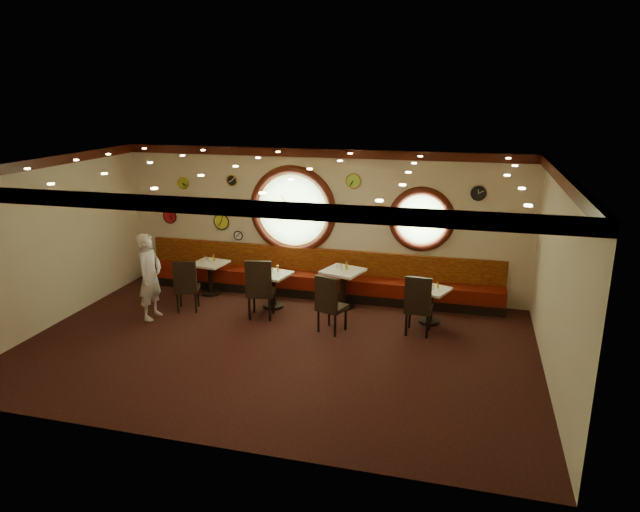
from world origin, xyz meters
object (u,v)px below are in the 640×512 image
at_px(condiment_a_pepper, 208,260).
at_px(waiter, 150,276).
at_px(chair_d, 418,301).
at_px(condiment_d_salt, 427,285).
at_px(condiment_b_salt, 273,270).
at_px(condiment_d_bottle, 438,285).
at_px(condiment_b_pepper, 272,272).
at_px(condiment_d_pepper, 433,287).
at_px(chair_b, 260,285).
at_px(chair_c, 329,300).
at_px(condiment_a_salt, 206,259).
at_px(table_c, 343,284).
at_px(chair_a, 186,282).
at_px(table_d, 430,301).
at_px(condiment_c_pepper, 341,267).
at_px(condiment_b_bottle, 278,269).
at_px(table_a, 210,274).
at_px(condiment_c_salt, 337,267).
at_px(condiment_c_bottle, 347,265).
at_px(condiment_a_bottle, 214,258).
at_px(table_b, 273,286).

relative_size(condiment_a_pepper, waiter, 0.05).
relative_size(chair_d, condiment_d_salt, 6.30).
relative_size(condiment_b_salt, condiment_d_bottle, 0.64).
relative_size(condiment_b_pepper, condiment_d_pepper, 0.98).
xyz_separation_m(chair_b, condiment_a_pepper, (-1.62, 1.07, 0.08)).
bearing_deg(chair_c, condiment_b_salt, 163.33).
bearing_deg(condiment_a_salt, condiment_b_salt, -13.98).
relative_size(table_c, chair_a, 1.36).
height_order(table_d, condiment_d_pepper, condiment_d_pepper).
xyz_separation_m(condiment_a_salt, condiment_b_salt, (1.71, -0.43, -0.01)).
xyz_separation_m(chair_d, condiment_c_pepper, (-1.68, 1.04, 0.21)).
bearing_deg(chair_d, chair_c, -165.61).
xyz_separation_m(chair_a, condiment_b_bottle, (1.70, 0.80, 0.19)).
bearing_deg(chair_c, table_a, 174.39).
xyz_separation_m(chair_b, chair_c, (1.48, -0.32, -0.06)).
height_order(condiment_a_pepper, condiment_b_pepper, same).
relative_size(table_a, condiment_b_salt, 8.68).
bearing_deg(condiment_c_salt, condiment_a_pepper, 179.91).
xyz_separation_m(condiment_d_salt, waiter, (-5.28, -1.15, 0.10)).
distance_m(table_c, condiment_b_bottle, 1.39).
bearing_deg(condiment_b_bottle, condiment_b_pepper, -119.29).
bearing_deg(condiment_c_bottle, condiment_a_bottle, 178.22).
bearing_deg(chair_a, condiment_d_bottle, -10.40).
height_order(table_d, chair_b, chair_b).
bearing_deg(condiment_b_bottle, chair_b, -97.92).
distance_m(table_a, condiment_a_bottle, 0.37).
xyz_separation_m(chair_c, condiment_b_salt, (-1.47, 1.05, 0.14)).
relative_size(condiment_a_salt, condiment_b_pepper, 1.19).
relative_size(table_a, condiment_b_bottle, 5.25).
bearing_deg(waiter, table_c, -64.67).
bearing_deg(condiment_d_salt, condiment_a_bottle, 173.88).
xyz_separation_m(chair_d, condiment_d_pepper, (0.22, 0.62, 0.08)).
height_order(chair_a, condiment_a_salt, chair_a).
relative_size(chair_a, chair_c, 0.98).
relative_size(chair_a, condiment_d_pepper, 7.72).
height_order(chair_a, condiment_d_pepper, chair_a).
distance_m(table_c, condiment_b_salt, 1.49).
bearing_deg(table_c, condiment_d_bottle, -9.18).
relative_size(condiment_d_salt, condiment_d_pepper, 1.29).
bearing_deg(chair_b, condiment_a_bottle, 133.82).
xyz_separation_m(condiment_a_pepper, condiment_c_bottle, (3.12, 0.01, 0.12)).
distance_m(table_c, chair_b, 1.78).
relative_size(table_c, condiment_a_bottle, 6.19).
relative_size(chair_b, waiter, 0.44).
height_order(table_a, condiment_c_bottle, condiment_c_bottle).
distance_m(condiment_d_salt, condiment_a_pepper, 4.81).
bearing_deg(condiment_a_salt, table_c, -2.29).
xyz_separation_m(condiment_d_salt, condiment_d_pepper, (0.13, -0.06, -0.01)).
relative_size(condiment_c_pepper, condiment_a_bottle, 0.75).
bearing_deg(table_b, table_c, 14.75).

